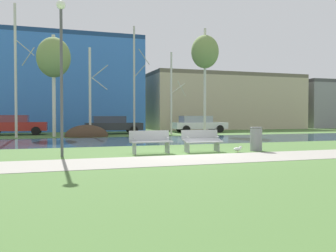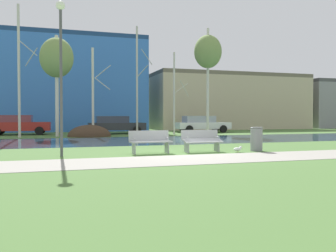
% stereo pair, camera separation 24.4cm
% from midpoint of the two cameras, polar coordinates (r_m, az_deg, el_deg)
% --- Properties ---
extents(ground_plane, '(120.00, 120.00, 0.00)m').
position_cam_midpoint_polar(ground_plane, '(23.29, -5.87, -1.93)').
color(ground_plane, '#476B33').
extents(paved_path_strip, '(60.00, 2.57, 0.01)m').
position_cam_midpoint_polar(paved_path_strip, '(12.04, 5.42, -5.21)').
color(paved_path_strip, gray).
rests_on(paved_path_strip, ground).
extents(river_band, '(80.00, 7.28, 0.01)m').
position_cam_midpoint_polar(river_band, '(21.09, -4.64, -2.29)').
color(river_band, '#284256').
rests_on(river_band, ground).
extents(soil_mound, '(2.99, 2.44, 1.63)m').
position_cam_midpoint_polar(soil_mound, '(25.68, -12.00, -1.63)').
color(soil_mound, '#423021').
rests_on(soil_mound, ground).
extents(bench_left, '(1.62, 0.62, 0.87)m').
position_cam_midpoint_polar(bench_left, '(13.79, -2.30, -2.39)').
color(bench_left, '#9EA0A3').
rests_on(bench_left, ground).
extents(bench_right, '(1.62, 0.61, 0.87)m').
position_cam_midpoint_polar(bench_right, '(14.48, 5.79, -2.21)').
color(bench_right, '#9EA0A3').
rests_on(bench_right, ground).
extents(trash_bin, '(0.51, 0.51, 0.97)m').
position_cam_midpoint_polar(trash_bin, '(15.21, 14.22, -1.94)').
color(trash_bin, gray).
rests_on(trash_bin, ground).
extents(seagull, '(0.40, 0.15, 0.25)m').
position_cam_midpoint_polar(seagull, '(14.50, 11.41, -3.58)').
color(seagull, white).
rests_on(seagull, ground).
extents(streetlamp, '(0.32, 0.32, 5.46)m').
position_cam_midpoint_polar(streetlamp, '(13.42, -16.02, 10.97)').
color(streetlamp, '#4C4C51').
rests_on(streetlamp, ground).
extents(birch_far_left, '(1.27, 2.32, 8.76)m').
position_cam_midpoint_polar(birch_far_left, '(25.89, -22.12, 8.15)').
color(birch_far_left, beige).
rests_on(birch_far_left, ground).
extents(birch_left, '(2.29, 2.29, 7.00)m').
position_cam_midpoint_polar(birch_left, '(26.52, -16.88, 10.15)').
color(birch_left, beige).
rests_on(birch_left, ground).
extents(birch_center_left, '(1.37, 2.50, 6.32)m').
position_cam_midpoint_polar(birch_center_left, '(26.64, -11.40, 5.44)').
color(birch_center_left, beige).
rests_on(birch_center_left, ground).
extents(birch_center, '(1.25, 2.00, 8.17)m').
position_cam_midpoint_polar(birch_center, '(27.56, -4.60, 7.24)').
color(birch_center, '#BCB7A8').
rests_on(birch_center, ground).
extents(birch_center_right, '(1.23, 2.23, 6.34)m').
position_cam_midpoint_polar(birch_center_right, '(28.02, 1.30, 5.20)').
color(birch_center_right, beige).
rests_on(birch_center_right, ground).
extents(birch_right, '(2.16, 2.16, 8.29)m').
position_cam_midpoint_polar(birch_right, '(29.06, 6.55, 11.44)').
color(birch_right, beige).
rests_on(birch_right, ground).
extents(parked_van_nearest_red, '(4.53, 2.08, 1.49)m').
position_cam_midpoint_polar(parked_van_nearest_red, '(29.48, -22.32, 0.23)').
color(parked_van_nearest_red, maroon).
rests_on(parked_van_nearest_red, ground).
extents(parked_sedan_second_dark, '(4.52, 2.19, 1.42)m').
position_cam_midpoint_polar(parked_sedan_second_dark, '(29.12, -8.06, 0.25)').
color(parked_sedan_second_dark, '#282B30').
rests_on(parked_sedan_second_dark, ground).
extents(parked_hatch_third_white, '(4.69, 2.09, 1.43)m').
position_cam_midpoint_polar(parked_hatch_third_white, '(31.44, 5.54, 0.37)').
color(parked_hatch_third_white, silver).
rests_on(parked_hatch_third_white, ground).
extents(building_blue_store, '(16.87, 7.06, 9.05)m').
position_cam_midpoint_polar(building_blue_store, '(36.85, -17.14, 6.34)').
color(building_blue_store, '#3870C6').
rests_on(building_blue_store, ground).
extents(building_beige_block, '(17.23, 7.21, 6.02)m').
position_cam_midpoint_polar(building_beige_block, '(41.32, 9.52, 3.77)').
color(building_beige_block, '#BCAD8E').
rests_on(building_beige_block, ground).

